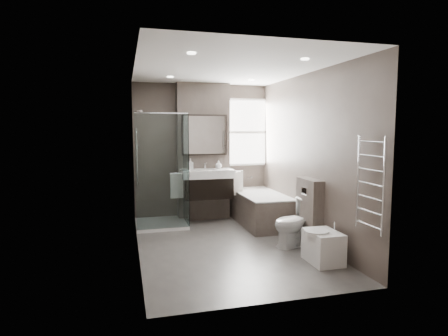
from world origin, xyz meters
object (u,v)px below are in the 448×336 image
object	(u,v)px
vanity	(207,183)
toilet	(295,222)
bathtub	(260,207)
bidet	(323,246)

from	to	relation	value
vanity	toilet	world-z (taller)	vanity
bathtub	toilet	size ratio (longest dim) A/B	2.25
vanity	bathtub	world-z (taller)	vanity
toilet	vanity	bearing A→B (deg)	-169.17
bidet	toilet	bearing A→B (deg)	93.38
bathtub	toilet	distance (m)	1.36
bathtub	bidet	distance (m)	2.11
vanity	bidet	size ratio (longest dim) A/B	1.76
vanity	bathtub	distance (m)	1.07
bathtub	bidet	xyz separation A→B (m)	(0.09, -2.10, -0.10)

